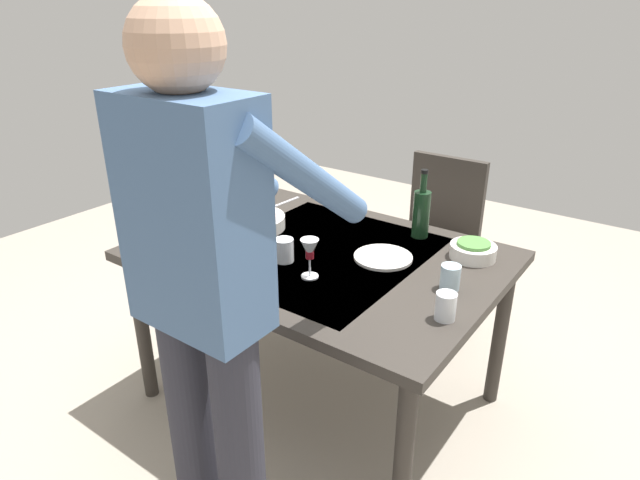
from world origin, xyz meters
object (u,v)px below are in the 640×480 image
object	(u,v)px
wine_glass_left	(310,251)
side_bowl_salad	(473,250)
wine_glass_right	(226,190)
chair_near	(436,233)
water_cup_near_right	(450,277)
wine_bottle	(421,212)
person_server	(206,291)
water_cup_near_left	(284,250)
dinner_plate_near	(383,257)
dining_table	(320,267)
water_cup_far_left	(446,306)
serving_bowl_pasta	(251,221)

from	to	relation	value
wine_glass_left	side_bowl_salad	distance (m)	0.66
side_bowl_salad	wine_glass_right	bearing A→B (deg)	9.50
chair_near	water_cup_near_right	xyz separation A→B (m)	(-0.44, 0.87, 0.25)
wine_glass_left	wine_bottle	bearing A→B (deg)	-105.32
person_server	wine_bottle	xyz separation A→B (m)	(-0.07, -1.15, -0.12)
side_bowl_salad	wine_bottle	bearing A→B (deg)	-14.95
chair_near	water_cup_near_left	size ratio (longest dim) A/B	9.88
chair_near	water_cup_near_right	distance (m)	1.01
wine_glass_right	water_cup_near_right	size ratio (longest dim) A/B	1.68
dinner_plate_near	side_bowl_salad	bearing A→B (deg)	-142.87
person_server	wine_glass_left	distance (m)	0.59
wine_glass_left	side_bowl_salad	world-z (taller)	wine_glass_left
water_cup_near_right	dinner_plate_near	bearing A→B (deg)	-13.25
dining_table	person_server	bearing A→B (deg)	103.65
chair_near	wine_bottle	size ratio (longest dim) A/B	3.07
water_cup_near_right	chair_near	bearing A→B (deg)	-63.50
wine_glass_right	water_cup_near_right	distance (m)	1.18
water_cup_near_left	side_bowl_salad	bearing A→B (deg)	-142.00
dinner_plate_near	water_cup_far_left	bearing A→B (deg)	144.78
wine_bottle	water_cup_near_left	xyz separation A→B (m)	(0.32, 0.53, -0.06)
water_cup_near_left	serving_bowl_pasta	distance (m)	0.37
water_cup_near_right	side_bowl_salad	xyz separation A→B (m)	(0.03, -0.29, -0.01)
person_server	serving_bowl_pasta	xyz separation A→B (m)	(0.58, -0.79, -0.20)
dining_table	dinner_plate_near	xyz separation A→B (m)	(-0.24, -0.09, 0.08)
chair_near	wine_glass_right	distance (m)	1.12
water_cup_near_left	wine_glass_right	bearing A→B (deg)	-24.80
dining_table	side_bowl_salad	bearing A→B (deg)	-149.79
dining_table	serving_bowl_pasta	distance (m)	0.41
dining_table	water_cup_far_left	distance (m)	0.65
chair_near	person_server	world-z (taller)	person_server
wine_bottle	side_bowl_salad	size ratio (longest dim) A/B	1.64
water_cup_near_right	dining_table	bearing A→B (deg)	1.87
water_cup_near_left	dinner_plate_near	distance (m)	0.39
wine_bottle	water_cup_far_left	distance (m)	0.66
wine_glass_right	water_cup_far_left	world-z (taller)	wine_glass_right
wine_glass_left	water_cup_near_right	size ratio (longest dim) A/B	1.68
wine_bottle	water_cup_near_left	size ratio (longest dim) A/B	3.21
wine_bottle	dinner_plate_near	bearing A→B (deg)	86.64
dining_table	serving_bowl_pasta	world-z (taller)	serving_bowl_pasta
water_cup_near_left	serving_bowl_pasta	world-z (taller)	water_cup_near_left
wine_glass_left	wine_glass_right	world-z (taller)	same
chair_near	wine_glass_left	xyz separation A→B (m)	(0.01, 1.09, 0.31)
wine_glass_left	water_cup_near_left	size ratio (longest dim) A/B	1.64
water_cup_far_left	dinner_plate_near	xyz separation A→B (m)	(0.38, -0.27, -0.04)
wine_glass_left	wine_glass_right	distance (m)	0.79
water_cup_near_left	water_cup_far_left	size ratio (longest dim) A/B	1.00
dinner_plate_near	serving_bowl_pasta	bearing A→B (deg)	6.36
wine_glass_left	wine_glass_right	bearing A→B (deg)	-23.13
water_cup_near_left	side_bowl_salad	distance (m)	0.74
water_cup_near_left	person_server	bearing A→B (deg)	111.88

